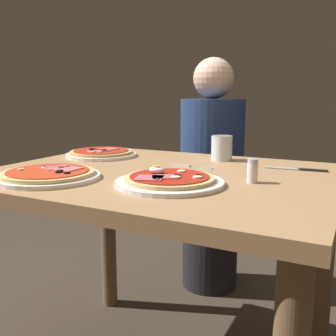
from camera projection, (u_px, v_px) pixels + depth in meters
name	position (u px, v px, depth m)	size (l,w,h in m)	color
dining_table	(161.00, 211.00, 1.25)	(1.07, 0.84, 0.76)	#9E754C
pizza_foreground	(169.00, 180.00, 1.05)	(0.30, 0.30, 0.05)	white
pizza_across_left	(101.00, 153.00, 1.53)	(0.28, 0.28, 0.03)	white
pizza_across_right	(48.00, 175.00, 1.12)	(0.30, 0.30, 0.03)	white
water_glass_near	(222.00, 150.00, 1.43)	(0.08, 0.08, 0.09)	silver
fork	(188.00, 166.00, 1.31)	(0.16, 0.03, 0.00)	silver
knife	(300.00, 169.00, 1.25)	(0.20, 0.03, 0.01)	silver
salt_shaker	(252.00, 171.00, 1.07)	(0.03, 0.03, 0.07)	white
diner_person	(211.00, 182.00, 1.99)	(0.32, 0.32, 1.18)	black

